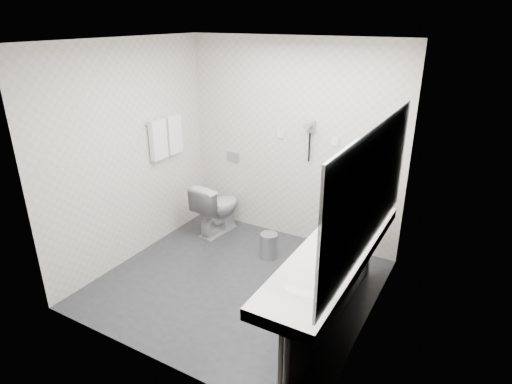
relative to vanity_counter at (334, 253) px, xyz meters
The scene contains 32 objects.
floor 1.39m from the vanity_counter, 169.92° to the left, with size 2.80×2.80×0.00m, color #27272C.
ceiling 2.05m from the vanity_counter, 169.92° to the left, with size 2.80×2.80×0.00m, color silver.
wall_back 1.93m from the vanity_counter, 126.87° to the left, with size 2.80×2.80×0.00m, color beige.
wall_front 1.64m from the vanity_counter, 135.64° to the right, with size 2.80×2.80×0.00m, color beige.
wall_left 2.57m from the vanity_counter, behind, with size 2.60×2.60×0.00m, color beige.
wall_right 0.56m from the vanity_counter, 36.03° to the left, with size 2.60×2.60×0.00m, color beige.
vanity_counter is the anchor object (origin of this frame).
vanity_panel 0.43m from the vanity_counter, ahead, with size 0.03×2.15×0.75m, color gray.
vanity_post_near 1.12m from the vanity_counter, 86.97° to the right, with size 0.06×0.06×0.75m, color silver.
vanity_post_far 1.12m from the vanity_counter, 86.97° to the left, with size 0.06×0.06×0.75m, color silver.
mirror 0.70m from the vanity_counter, ahead, with size 0.02×2.20×1.05m, color #B2BCC6.
basin_near 0.65m from the vanity_counter, 90.00° to the right, with size 0.40×0.31×0.05m, color white.
basin_far 0.65m from the vanity_counter, 90.00° to the left, with size 0.40×0.31×0.05m, color white.
faucet_near 0.69m from the vanity_counter, 73.30° to the right, with size 0.04×0.04×0.15m, color silver.
faucet_far 0.69m from the vanity_counter, 73.30° to the left, with size 0.04×0.04×0.15m, color silver.
soap_bottle_a 0.12m from the vanity_counter, 151.30° to the left, with size 0.05×0.05×0.11m, color beige.
soap_bottle_b 0.22m from the vanity_counter, 84.25° to the left, with size 0.08×0.08×0.10m, color beige.
soap_bottle_c 0.13m from the vanity_counter, ahead, with size 0.04×0.04×0.11m, color beige.
glass_left 0.27m from the vanity_counter, 60.50° to the left, with size 0.06×0.06×0.12m, color silver.
glass_right 0.39m from the vanity_counter, 71.16° to the left, with size 0.07×0.07×0.12m, color silver.
toilet 2.32m from the vanity_counter, 151.08° to the left, with size 0.39×0.69×0.70m, color white.
flush_plate 2.48m from the vanity_counter, 143.06° to the left, with size 0.18×0.02×0.12m, color #B2B5BA.
pedal_bin 1.53m from the vanity_counter, 141.76° to the left, with size 0.21×0.21×0.29m, color #B2B5BA.
bin_lid 1.47m from the vanity_counter, 141.76° to the left, with size 0.21×0.21×0.01m, color #B2B5BA.
towel_rail 2.69m from the vanity_counter, 163.14° to the left, with size 0.02×0.02×0.62m, color silver.
towel_near 2.59m from the vanity_counter, 166.10° to the left, with size 0.07×0.24×0.48m, color white.
towel_far 2.67m from the vanity_counter, 160.15° to the left, with size 0.07×0.24×0.48m, color white.
dryer_cradle 1.85m from the vanity_counter, 120.76° to the left, with size 0.10×0.04×0.14m, color gray.
dryer_barrel 1.81m from the vanity_counter, 122.01° to the left, with size 0.08×0.08×0.14m, color gray.
dryer_cord 1.76m from the vanity_counter, 121.02° to the left, with size 0.02×0.02×0.35m, color black.
switch_plate_a 2.04m from the vanity_counter, 130.59° to the left, with size 0.09×0.02×0.09m, color white.
switch_plate_b 1.69m from the vanity_counter, 111.13° to the left, with size 0.09×0.02×0.09m, color white.
Camera 1 is at (2.14, -3.34, 2.71)m, focal length 30.22 mm.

